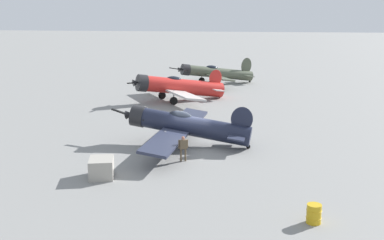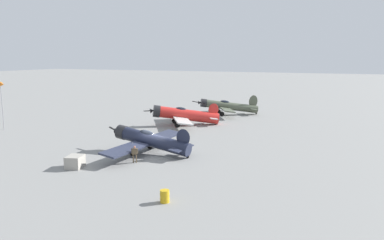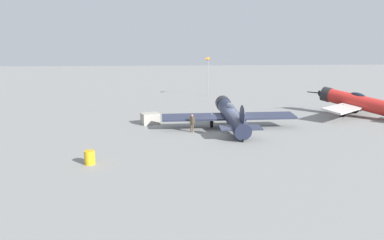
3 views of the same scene
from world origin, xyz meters
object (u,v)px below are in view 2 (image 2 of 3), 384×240
object	(u,v)px
windsock_mast	(2,87)
airplane_foreground	(149,140)
equipment_crate	(75,162)
airplane_mid_apron	(184,115)
ground_crew_mechanic	(135,153)
fuel_drum	(165,196)
airplane_far_line	(227,106)

from	to	relation	value
windsock_mast	airplane_foreground	bearing A→B (deg)	-96.64
equipment_crate	airplane_foreground	bearing A→B (deg)	-25.72
airplane_mid_apron	ground_crew_mechanic	bearing A→B (deg)	68.94
airplane_mid_apron	fuel_drum	size ratio (longest dim) A/B	13.12
airplane_foreground	airplane_mid_apron	bearing A→B (deg)	-73.89
fuel_drum	windsock_mast	distance (m)	35.11
airplane_foreground	fuel_drum	xyz separation A→B (m)	(-11.33, -7.76, -0.95)
equipment_crate	windsock_mast	bearing A→B (deg)	63.85
airplane_far_line	windsock_mast	size ratio (longest dim) A/B	1.63
ground_crew_mechanic	windsock_mast	world-z (taller)	windsock_mast
airplane_mid_apron	ground_crew_mechanic	size ratio (longest dim) A/B	7.16
equipment_crate	fuel_drum	distance (m)	11.97
airplane_foreground	fuel_drum	distance (m)	13.77
windsock_mast	equipment_crate	bearing A→B (deg)	-116.15
airplane_foreground	equipment_crate	xyz separation A→B (m)	(-7.25, 3.49, -0.84)
fuel_drum	windsock_mast	bearing A→B (deg)	65.98
ground_crew_mechanic	equipment_crate	xyz separation A→B (m)	(-3.57, 4.02, -0.42)
airplane_mid_apron	equipment_crate	world-z (taller)	airplane_mid_apron
airplane_foreground	airplane_far_line	bearing A→B (deg)	-84.48
airplane_foreground	equipment_crate	distance (m)	8.09
airplane_far_line	windsock_mast	bearing A→B (deg)	17.20
fuel_drum	windsock_mast	size ratio (longest dim) A/B	0.13
ground_crew_mechanic	fuel_drum	world-z (taller)	ground_crew_mechanic
airplane_foreground	ground_crew_mechanic	distance (m)	3.74
airplane_mid_apron	ground_crew_mechanic	distance (m)	20.16
equipment_crate	airplane_far_line	bearing A→B (deg)	-3.99
airplane_foreground	airplane_mid_apron	size ratio (longest dim) A/B	1.10
airplane_far_line	windsock_mast	xyz separation A→B (m)	(-25.28, 22.89, 4.39)
airplane_mid_apron	equipment_crate	size ratio (longest dim) A/B	5.85
fuel_drum	airplane_far_line	bearing A→B (deg)	12.57
airplane_mid_apron	airplane_far_line	world-z (taller)	airplane_far_line
airplane_mid_apron	equipment_crate	xyz separation A→B (m)	(-23.29, -0.12, -0.98)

